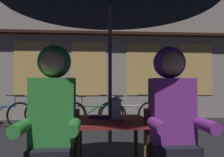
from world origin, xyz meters
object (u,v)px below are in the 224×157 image
object	(u,v)px
cafe_table	(110,130)
book	(100,117)
bicycle_third	(93,114)
bicycle_fourth	(131,114)
person_left_hooded	(52,114)
bicycle_second	(55,114)
chair_right	(171,156)
person_right_hooded	(173,113)
lantern	(116,107)

from	to	relation	value
cafe_table	book	world-z (taller)	book
bicycle_third	bicycle_fourth	distance (m)	0.97
person_left_hooded	bicycle_second	bearing A→B (deg)	99.11
person_left_hooded	book	distance (m)	0.67
chair_right	person_right_hooded	distance (m)	0.36
cafe_table	lantern	bearing A→B (deg)	11.43
cafe_table	bicycle_second	bearing A→B (deg)	107.02
bicycle_fourth	book	world-z (taller)	bicycle_fourth
lantern	bicycle_third	size ratio (longest dim) A/B	0.14
lantern	person_left_hooded	xyz separation A→B (m)	(-0.54, -0.44, -0.01)
cafe_table	chair_right	bearing A→B (deg)	-37.55
chair_right	bicycle_third	xyz separation A→B (m)	(-0.66, 3.97, -0.14)
bicycle_third	person_left_hooded	bearing A→B (deg)	-94.24
person_left_hooded	bicycle_third	world-z (taller)	person_left_hooded
bicycle_second	bicycle_third	world-z (taller)	same
person_right_hooded	bicycle_third	world-z (taller)	person_right_hooded
cafe_table	bicycle_second	world-z (taller)	bicycle_second
bicycle_third	bicycle_second	bearing A→B (deg)	170.45
person_right_hooded	bicycle_fourth	bearing A→B (deg)	85.71
person_right_hooded	book	bearing A→B (deg)	136.76
person_left_hooded	book	world-z (taller)	person_left_hooded
bicycle_third	book	size ratio (longest dim) A/B	8.33
cafe_table	bicycle_fourth	world-z (taller)	bicycle_fourth
bicycle_third	person_right_hooded	bearing A→B (deg)	-80.66
bicycle_second	book	xyz separation A→B (m)	(1.06, -3.65, 0.41)
bicycle_fourth	chair_right	bearing A→B (deg)	-94.35
bicycle_second	bicycle_fourth	size ratio (longest dim) A/B	0.98
cafe_table	chair_right	distance (m)	0.62
chair_right	book	world-z (taller)	chair_right
person_left_hooded	bicycle_fourth	xyz separation A→B (m)	(1.26, 4.05, -0.50)
person_right_hooded	bicycle_second	size ratio (longest dim) A/B	0.85
cafe_table	chair_right	xyz separation A→B (m)	(0.48, -0.37, -0.15)
cafe_table	bicycle_second	xyz separation A→B (m)	(-1.15, 3.76, -0.29)
person_right_hooded	chair_right	bearing A→B (deg)	90.00
bicycle_fourth	cafe_table	bearing A→B (deg)	-102.19
lantern	person_right_hooded	xyz separation A→B (m)	(0.42, -0.44, -0.01)
cafe_table	person_left_hooded	distance (m)	0.67
chair_right	person_left_hooded	world-z (taller)	person_left_hooded
bicycle_third	bicycle_fourth	xyz separation A→B (m)	(0.97, 0.03, 0.00)
person_left_hooded	bicycle_fourth	bearing A→B (deg)	72.68
bicycle_fourth	book	distance (m)	3.64
person_right_hooded	bicycle_third	xyz separation A→B (m)	(-0.66, 4.02, -0.50)
lantern	book	xyz separation A→B (m)	(-0.15, 0.10, -0.11)
bicycle_third	book	bearing A→B (deg)	-88.60
chair_right	bicycle_second	bearing A→B (deg)	111.55
cafe_table	bicycle_fourth	distance (m)	3.72
chair_right	person_left_hooded	bearing A→B (deg)	-176.61
book	chair_right	bearing A→B (deg)	-28.34
cafe_table	bicycle_fourth	bearing A→B (deg)	77.81
lantern	bicycle_fourth	world-z (taller)	lantern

